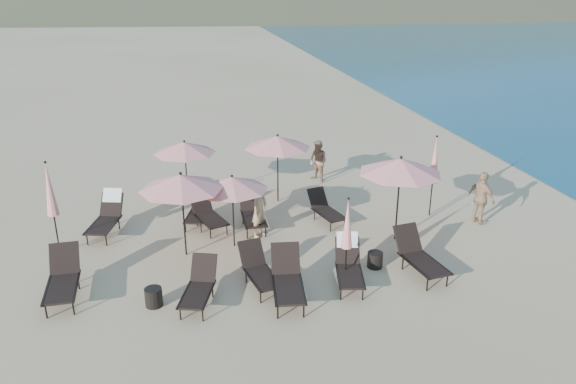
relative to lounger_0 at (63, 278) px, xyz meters
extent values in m
plane|color=#D6BA8C|center=(6.00, -0.61, -0.50)|extent=(800.00, 800.00, 0.00)
cube|color=black|center=(0.01, -0.31, -0.11)|extent=(0.74, 1.36, 0.06)
cube|color=black|center=(-0.02, 0.59, 0.22)|extent=(0.71, 0.53, 0.69)
cylinder|color=black|center=(-0.26, -0.87, -0.31)|extent=(0.04, 0.04, 0.38)
cylinder|color=black|center=(-0.30, 0.27, -0.31)|extent=(0.04, 0.04, 0.38)
cylinder|color=black|center=(0.32, -0.85, -0.31)|extent=(0.04, 0.04, 0.38)
cylinder|color=black|center=(0.28, 0.29, -0.31)|extent=(0.04, 0.04, 0.38)
cube|color=black|center=(-0.32, -0.27, -0.10)|extent=(0.10, 1.50, 0.04)
cube|color=black|center=(0.34, -0.24, -0.10)|extent=(0.10, 1.50, 0.04)
cube|color=black|center=(3.05, -1.16, -0.16)|extent=(0.92, 1.30, 0.05)
cube|color=black|center=(3.29, -0.41, 0.13)|extent=(0.71, 0.60, 0.60)
cylinder|color=black|center=(2.67, -1.55, -0.33)|extent=(0.04, 0.04, 0.33)
cylinder|color=black|center=(2.97, -0.59, -0.33)|extent=(0.04, 0.04, 0.33)
cylinder|color=black|center=(3.15, -1.70, -0.33)|extent=(0.04, 0.04, 0.33)
cylinder|color=black|center=(3.45, -0.74, -0.33)|extent=(0.04, 0.04, 0.33)
cube|color=black|center=(2.79, -1.02, -0.15)|extent=(0.43, 1.27, 0.04)
cube|color=black|center=(3.35, -1.20, -0.15)|extent=(0.43, 1.27, 0.04)
cube|color=black|center=(4.68, -0.70, -0.15)|extent=(0.84, 1.28, 0.05)
cube|color=black|center=(4.51, 0.08, 0.14)|extent=(0.69, 0.56, 0.61)
cylinder|color=black|center=(4.53, -1.23, -0.33)|extent=(0.04, 0.04, 0.34)
cylinder|color=black|center=(4.32, -0.24, -0.33)|extent=(0.04, 0.04, 0.34)
cylinder|color=black|center=(5.03, -1.13, -0.33)|extent=(0.04, 0.04, 0.34)
cylinder|color=black|center=(4.82, -0.13, -0.33)|extent=(0.04, 0.04, 0.34)
cube|color=black|center=(4.38, -0.71, -0.14)|extent=(0.31, 1.31, 0.04)
cube|color=black|center=(4.96, -0.59, -0.14)|extent=(0.31, 1.31, 0.04)
cube|color=black|center=(5.15, -1.42, -0.10)|extent=(0.85, 1.42, 0.06)
cube|color=black|center=(5.26, -0.52, 0.23)|extent=(0.75, 0.59, 0.69)
cylinder|color=black|center=(4.80, -1.94, -0.31)|extent=(0.04, 0.04, 0.38)
cylinder|color=black|center=(4.94, -0.79, -0.31)|extent=(0.04, 0.04, 0.38)
cylinder|color=black|center=(5.37, -2.01, -0.31)|extent=(0.04, 0.04, 0.38)
cylinder|color=black|center=(5.51, -0.86, -0.31)|extent=(0.04, 0.04, 0.38)
cube|color=black|center=(4.83, -1.32, -0.09)|extent=(0.23, 1.50, 0.04)
cube|color=black|center=(5.49, -1.40, -0.09)|extent=(0.23, 1.50, 0.04)
cube|color=black|center=(6.75, -1.05, -0.15)|extent=(0.85, 1.29, 0.05)
cube|color=black|center=(6.92, -0.27, 0.14)|extent=(0.70, 0.57, 0.61)
cylinder|color=black|center=(6.39, -1.49, -0.33)|extent=(0.04, 0.04, 0.34)
cylinder|color=black|center=(6.61, -0.49, -0.33)|extent=(0.04, 0.04, 0.34)
cylinder|color=black|center=(6.90, -1.59, -0.33)|extent=(0.04, 0.04, 0.34)
cylinder|color=black|center=(7.11, -0.59, -0.33)|extent=(0.04, 0.04, 0.34)
cube|color=black|center=(6.47, -0.94, -0.14)|extent=(0.32, 1.32, 0.04)
cube|color=black|center=(7.05, -1.07, -0.14)|extent=(0.32, 1.32, 0.04)
cube|color=white|center=(6.95, -0.13, 0.38)|extent=(0.58, 0.39, 0.37)
cube|color=black|center=(8.76, -0.93, -0.11)|extent=(0.87, 1.40, 0.05)
cube|color=black|center=(8.63, -0.06, 0.21)|extent=(0.75, 0.59, 0.68)
cylinder|color=black|center=(8.56, -1.52, -0.31)|extent=(0.04, 0.04, 0.37)
cylinder|color=black|center=(8.40, -0.40, -0.31)|extent=(0.04, 0.04, 0.37)
cylinder|color=black|center=(9.13, -1.43, -0.31)|extent=(0.04, 0.04, 0.37)
cylinder|color=black|center=(8.96, -0.31, -0.31)|extent=(0.04, 0.04, 0.37)
cube|color=black|center=(8.43, -0.93, -0.10)|extent=(0.26, 1.47, 0.04)
cube|color=black|center=(9.08, -0.83, -0.10)|extent=(0.26, 1.47, 0.04)
cube|color=black|center=(0.59, 3.17, -0.13)|extent=(0.96, 1.39, 0.05)
cube|color=black|center=(0.81, 3.99, 0.18)|extent=(0.75, 0.63, 0.65)
cylinder|color=black|center=(0.19, 2.73, -0.32)|extent=(0.04, 0.04, 0.36)
cylinder|color=black|center=(0.47, 3.78, -0.32)|extent=(0.04, 0.04, 0.36)
cylinder|color=black|center=(0.72, 2.59, -0.32)|extent=(0.04, 0.04, 0.36)
cylinder|color=black|center=(1.00, 3.64, -0.32)|extent=(0.04, 0.04, 0.36)
cube|color=black|center=(0.30, 3.31, -0.12)|extent=(0.41, 1.39, 0.04)
cube|color=black|center=(0.91, 3.14, -0.12)|extent=(0.41, 1.39, 0.04)
cube|color=white|center=(0.85, 4.14, 0.43)|extent=(0.63, 0.43, 0.39)
cube|color=black|center=(3.73, 3.00, -0.15)|extent=(0.98, 1.34, 0.05)
cube|color=black|center=(3.47, 3.76, 0.15)|extent=(0.73, 0.63, 0.62)
cylinder|color=black|center=(3.64, 2.44, -0.33)|extent=(0.04, 0.04, 0.34)
cylinder|color=black|center=(3.31, 3.42, -0.33)|extent=(0.04, 0.04, 0.34)
cylinder|color=black|center=(4.13, 2.61, -0.33)|extent=(0.04, 0.04, 0.34)
cylinder|color=black|center=(3.80, 3.58, -0.33)|extent=(0.04, 0.04, 0.34)
cube|color=black|center=(3.43, 2.95, -0.14)|extent=(0.48, 1.29, 0.04)
cube|color=black|center=(3.99, 3.14, -0.14)|extent=(0.48, 1.29, 0.04)
cube|color=white|center=(3.42, 3.90, 0.39)|extent=(0.60, 0.44, 0.37)
cube|color=black|center=(3.30, 3.42, -0.18)|extent=(0.83, 1.19, 0.04)
cube|color=black|center=(3.49, 4.11, 0.08)|extent=(0.65, 0.54, 0.55)
cylinder|color=black|center=(2.95, 3.05, -0.34)|extent=(0.03, 0.03, 0.30)
cylinder|color=black|center=(3.20, 3.94, -0.34)|extent=(0.03, 0.03, 0.30)
cylinder|color=black|center=(3.40, 2.92, -0.34)|extent=(0.03, 0.03, 0.30)
cylinder|color=black|center=(3.65, 3.81, -0.34)|extent=(0.03, 0.03, 0.30)
cube|color=black|center=(3.05, 3.53, -0.17)|extent=(0.36, 1.17, 0.04)
cube|color=black|center=(3.57, 3.39, -0.17)|extent=(0.36, 1.17, 0.04)
cube|color=black|center=(4.96, 2.75, -0.13)|extent=(0.66, 1.26, 0.05)
cube|color=black|center=(4.98, 3.59, 0.18)|extent=(0.65, 0.48, 0.64)
cylinder|color=black|center=(4.69, 2.24, -0.32)|extent=(0.04, 0.04, 0.35)
cylinder|color=black|center=(4.70, 3.31, -0.32)|extent=(0.04, 0.04, 0.35)
cylinder|color=black|center=(5.23, 2.23, -0.32)|extent=(0.04, 0.04, 0.35)
cylinder|color=black|center=(5.24, 3.30, -0.32)|extent=(0.04, 0.04, 0.35)
cube|color=black|center=(4.65, 2.81, -0.12)|extent=(0.06, 1.41, 0.04)
cube|color=black|center=(5.28, 2.80, -0.12)|extent=(0.06, 1.41, 0.04)
cube|color=black|center=(7.30, 2.72, -0.17)|extent=(0.85, 1.24, 0.05)
cube|color=black|center=(7.10, 3.45, 0.11)|extent=(0.67, 0.56, 0.58)
cylinder|color=black|center=(7.19, 2.21, -0.34)|extent=(0.03, 0.03, 0.32)
cylinder|color=black|center=(6.94, 3.14, -0.34)|extent=(0.03, 0.03, 0.32)
cylinder|color=black|center=(7.66, 2.34, -0.34)|extent=(0.03, 0.03, 0.32)
cylinder|color=black|center=(7.41, 3.27, -0.34)|extent=(0.03, 0.03, 0.32)
cube|color=black|center=(7.02, 2.70, -0.16)|extent=(0.37, 1.23, 0.04)
cube|color=black|center=(7.56, 2.84, -0.16)|extent=(0.37, 1.23, 0.04)
cylinder|color=black|center=(2.91, 1.59, 0.62)|extent=(0.05, 0.05, 2.23)
cone|color=pink|center=(2.91, 1.59, 1.63)|extent=(2.23, 2.23, 0.40)
sphere|color=black|center=(2.91, 1.59, 1.86)|extent=(0.09, 0.09, 0.09)
cylinder|color=black|center=(4.26, 1.85, 0.50)|extent=(0.04, 0.04, 1.99)
cone|color=pink|center=(4.26, 1.85, 1.40)|extent=(1.99, 1.99, 0.36)
sphere|color=black|center=(4.26, 1.85, 1.60)|extent=(0.08, 0.08, 0.08)
cylinder|color=black|center=(8.89, 1.33, 0.68)|extent=(0.05, 0.05, 2.35)
cone|color=pink|center=(8.89, 1.33, 1.74)|extent=(2.35, 2.35, 0.43)
sphere|color=black|center=(8.89, 1.33, 1.99)|extent=(0.09, 0.09, 0.09)
cylinder|color=black|center=(3.12, 5.35, 0.52)|extent=(0.04, 0.04, 2.03)
cone|color=pink|center=(3.12, 5.35, 1.44)|extent=(2.03, 2.03, 0.37)
sphere|color=black|center=(3.12, 5.35, 1.65)|extent=(0.08, 0.08, 0.08)
cylinder|color=black|center=(6.10, 4.89, 0.60)|extent=(0.05, 0.05, 2.18)
cone|color=pink|center=(6.10, 4.89, 1.58)|extent=(2.18, 2.18, 0.40)
sphere|color=black|center=(6.10, 4.89, 1.81)|extent=(0.08, 0.08, 0.08)
cylinder|color=black|center=(6.73, -0.74, 0.00)|extent=(0.04, 0.04, 0.99)
cone|color=pink|center=(6.73, -0.74, 1.12)|extent=(0.27, 0.27, 1.25)
sphere|color=black|center=(6.73, -0.74, 1.77)|extent=(0.06, 0.06, 0.06)
cylinder|color=black|center=(10.61, 2.73, 0.07)|extent=(0.04, 0.04, 1.13)
cone|color=pink|center=(10.61, 2.73, 1.36)|extent=(0.31, 0.31, 1.44)
sphere|color=black|center=(10.61, 2.73, 2.11)|extent=(0.07, 0.07, 0.07)
cylinder|color=black|center=(-0.51, 2.41, 0.08)|extent=(0.04, 0.04, 1.14)
cone|color=pink|center=(-0.51, 2.41, 1.38)|extent=(0.31, 0.31, 1.46)
sphere|color=black|center=(-0.51, 2.41, 2.14)|extent=(0.07, 0.07, 0.07)
cylinder|color=black|center=(2.09, -0.83, -0.27)|extent=(0.41, 0.41, 0.45)
cylinder|color=black|center=(7.73, -0.13, -0.29)|extent=(0.40, 0.40, 0.42)
imported|color=tan|center=(5.07, 2.35, 0.34)|extent=(0.70, 0.72, 1.67)
imported|color=#AA7858|center=(7.93, 6.55, 0.27)|extent=(0.89, 0.94, 1.53)
imported|color=tan|center=(11.83, 1.87, 0.34)|extent=(0.69, 1.05, 1.66)
camera|label=1|loc=(2.85, -12.41, 6.70)|focal=35.00mm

